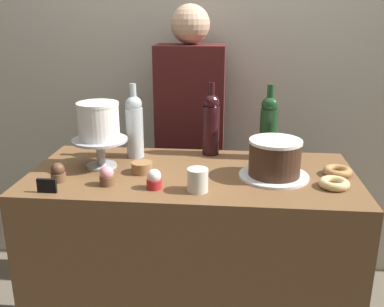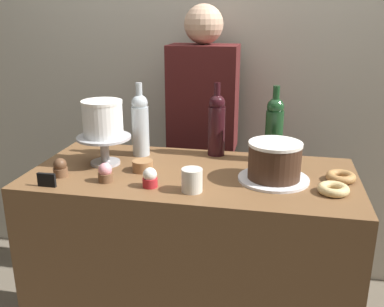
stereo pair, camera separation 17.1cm
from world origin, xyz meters
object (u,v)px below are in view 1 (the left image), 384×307
Objects in this scene: cupcake_chocolate at (58,173)px; donut_maple at (338,171)px; wine_bottle_dark_red at (211,123)px; white_layer_cake at (99,121)px; cake_stand_pedestal at (100,148)px; cookie_stack at (142,167)px; chocolate_round_cake at (275,157)px; price_sign_chalkboard at (47,186)px; cupcake_strawberry at (107,176)px; barista_figure at (190,149)px; wine_bottle_green at (269,126)px; coffee_cup_ceramic at (198,180)px; cupcake_vanilla at (154,179)px; wine_bottle_clear at (134,125)px; donut_glazed at (334,183)px.

cupcake_chocolate is 1.09m from donut_maple.
wine_bottle_dark_red is at bearing 34.80° from cupcake_chocolate.
donut_maple is at bearing -0.15° from white_layer_cake.
cookie_stack is (0.18, -0.05, -0.06)m from cake_stand_pedestal.
price_sign_chalkboard is at bearing -164.11° from chocolate_round_cake.
cupcake_strawberry is 0.85m from barista_figure.
cake_stand_pedestal reaches higher than price_sign_chalkboard.
wine_bottle_green is at bearing 92.52° from chocolate_round_cake.
cake_stand_pedestal is at bearing 67.57° from price_sign_chalkboard.
chocolate_round_cake is 0.62× the size of wine_bottle_dark_red.
price_sign_chalkboard is (-0.19, -0.09, -0.01)m from cupcake_strawberry.
barista_figure is at bearing 73.94° from cupcake_strawberry.
coffee_cup_ceramic is at bearing -149.42° from chocolate_round_cake.
donut_maple is (0.96, -0.00, -0.07)m from cake_stand_pedestal.
wine_bottle_dark_red is 4.38× the size of cupcake_vanilla.
coffee_cup_ceramic is (0.42, -0.21, -0.16)m from white_layer_cake.
cookie_stack is 0.99× the size of coffee_cup_ceramic.
coffee_cup_ceramic reaches higher than cookie_stack.
chocolate_round_cake is 0.79m from barista_figure.
cupcake_vanilla is 0.05× the size of barista_figure.
wine_bottle_clear is 0.87m from donut_maple.
wine_bottle_clear is at bearing 130.22° from coffee_cup_ceramic.
cupcake_strawberry is at bearing -167.22° from chocolate_round_cake.
cookie_stack is at bearing -179.66° from chocolate_round_cake.
cupcake_strawberry is at bearing -131.86° from wine_bottle_dark_red.
wine_bottle_green reaches higher than cookie_stack.
chocolate_round_cake is at bearing -45.20° from wine_bottle_dark_red.
cupcake_vanilla is 0.38m from price_sign_chalkboard.
wine_bottle_green is at bearing 15.13° from cake_stand_pedestal.
cupcake_chocolate is (-0.81, -0.36, -0.11)m from wine_bottle_green.
cupcake_vanilla is at bearing -163.84° from donut_maple.
wine_bottle_clear is (-0.58, -0.04, 0.00)m from wine_bottle_green.
donut_glazed is (0.91, -0.13, -0.18)m from white_layer_cake.
donut_maple is (0.70, 0.20, -0.02)m from cupcake_vanilla.
cookie_stack is (-0.08, 0.16, -0.01)m from cupcake_vanilla.
donut_glazed is at bearing 9.30° from coffee_cup_ceramic.
cupcake_chocolate is (-0.82, -0.12, -0.05)m from chocolate_round_cake.
wine_bottle_clear is 0.49m from coffee_cup_ceramic.
white_layer_cake is 0.35m from price_sign_chalkboard.
cupcake_strawberry is 1.00× the size of cupcake_vanilla.
coffee_cup_ceramic is 0.05× the size of barista_figure.
wine_bottle_green is 0.20× the size of barista_figure.
cupcake_chocolate is 0.11m from price_sign_chalkboard.
wine_bottle_dark_red is at bearing 143.44° from donut_glazed.
wine_bottle_green is at bearing 42.05° from cupcake_vanilla.
barista_figure is at bearing 79.07° from cookie_stack.
chocolate_round_cake is 0.33m from coffee_cup_ceramic.
wine_bottle_green is 0.60m from cupcake_vanilla.
cupcake_chocolate is 0.88× the size of cookie_stack.
white_layer_cake is at bearing -116.65° from barista_figure.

